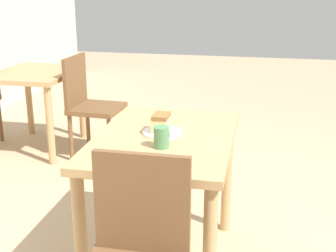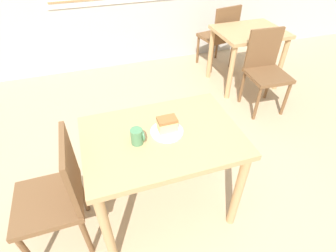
% 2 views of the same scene
% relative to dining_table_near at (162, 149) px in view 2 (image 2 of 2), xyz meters
% --- Properties ---
extents(dining_table_near, '(0.98, 0.69, 0.75)m').
position_rel_dining_table_near_xyz_m(dining_table_near, '(0.00, 0.00, 0.00)').
color(dining_table_near, tan).
rests_on(dining_table_near, ground_plane).
extents(dining_table_far, '(0.80, 0.65, 0.71)m').
position_rel_dining_table_near_xyz_m(dining_table_far, '(1.57, 1.51, -0.05)').
color(dining_table_far, tan).
rests_on(dining_table_far, ground_plane).
extents(chair_near_window, '(0.41, 0.41, 0.88)m').
position_rel_dining_table_near_xyz_m(chair_near_window, '(-0.69, -0.03, -0.15)').
color(chair_near_window, brown).
rests_on(chair_near_window, ground_plane).
extents(chair_far_corner, '(0.43, 0.43, 0.88)m').
position_rel_dining_table_near_xyz_m(chair_far_corner, '(1.49, 0.98, -0.15)').
color(chair_far_corner, brown).
rests_on(chair_far_corner, ground_plane).
extents(chair_far_opposite, '(0.48, 0.48, 0.88)m').
position_rel_dining_table_near_xyz_m(chair_far_opposite, '(1.46, 2.03, -0.15)').
color(chair_far_opposite, brown).
rests_on(chair_far_opposite, ground_plane).
extents(plate, '(0.21, 0.21, 0.01)m').
position_rel_dining_table_near_xyz_m(plate, '(0.04, 0.02, 0.13)').
color(plate, white).
rests_on(plate, dining_table_near).
extents(cake_slice, '(0.12, 0.08, 0.09)m').
position_rel_dining_table_near_xyz_m(cake_slice, '(0.04, 0.02, 0.18)').
color(cake_slice, '#E0C67F').
rests_on(cake_slice, plate).
extents(coffee_mug, '(0.08, 0.07, 0.10)m').
position_rel_dining_table_near_xyz_m(coffee_mug, '(-0.16, -0.02, 0.17)').
color(coffee_mug, '#4C8456').
rests_on(coffee_mug, dining_table_near).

